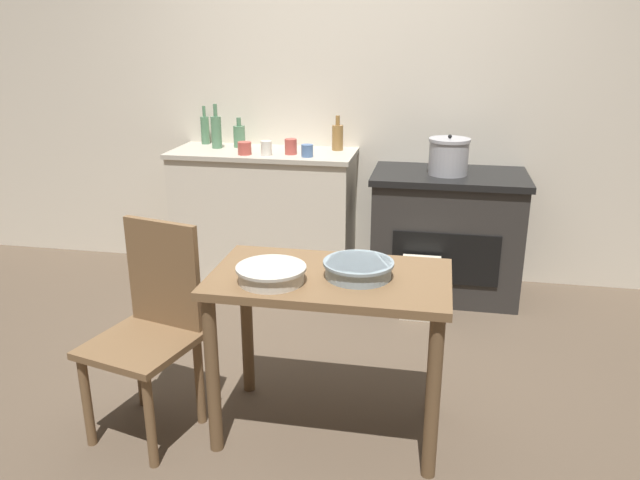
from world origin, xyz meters
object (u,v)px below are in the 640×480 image
Objects in this scene: chair at (151,325)px; cup_center_right at (307,151)px; bottle_left at (216,131)px; work_table at (330,304)px; bottle_mid_left at (205,129)px; flour_sack at (420,288)px; mixing_bowl_small at (271,273)px; stock_pot at (449,156)px; stove at (446,234)px; bottle_far_left at (338,137)px; bottle_center_left at (239,136)px; mixing_bowl_large at (358,268)px; cup_center at (291,147)px; cup_mid_right at (266,148)px; cup_right at (245,148)px.

cup_center_right is (0.33, 1.63, 0.46)m from chair.
work_table is at bearing -57.54° from bottle_left.
cup_center_right is at bearing -21.93° from bottle_mid_left.
bottle_left reaches higher than work_table.
mixing_bowl_small is at bearing -112.78° from flour_sack.
stove is at bearing 66.70° from stock_pot.
bottle_center_left is (-0.68, -0.02, -0.01)m from bottle_far_left.
flour_sack is 1.61m from bottle_center_left.
bottle_far_left is (-0.61, 0.57, 0.80)m from flour_sack.
bottle_mid_left is at bearing 117.61° from chair.
bottle_center_left is (0.14, 0.06, -0.04)m from bottle_left.
chair is 2.08m from bottle_mid_left.
work_table is at bearing 22.66° from chair.
bottle_far_left is 0.96m from bottle_mid_left.
bottle_center_left is at bearing 111.16° from mixing_bowl_small.
work_table is at bearing -106.54° from stove.
work_table is 1.61m from cup_center_right.
chair is at bearing -172.61° from mixing_bowl_large.
cup_center is (-0.54, 1.58, 0.35)m from work_table.
bottle_far_left is 0.78× the size of bottle_left.
cup_mid_right reaches higher than flour_sack.
cup_mid_right is at bearing 101.86° from chair.
mixing_bowl_large reaches higher than mixing_bowl_small.
flour_sack is 1.87m from bottle_mid_left.
mixing_bowl_small is (-0.68, -1.70, -0.16)m from stock_pot.
stock_pot is at bearing 3.14° from cup_mid_right.
bottle_center_left is (0.27, -0.08, -0.02)m from bottle_mid_left.
cup_center_right is 0.27m from cup_mid_right.
cup_mid_right is at bearing 117.76° from mixing_bowl_large.
stock_pot is (1.22, 1.70, 0.44)m from chair.
mixing_bowl_large is at bearing 0.08° from work_table.
bottle_center_left reaches higher than cup_center_right.
bottle_center_left is (-1.43, 0.14, 0.57)m from stove.
stove is at bearing 6.53° from cup_center_right.
chair reaches higher than mixing_bowl_large.
bottle_mid_left is at bearing 139.96° from cup_right.
work_table is 3.84× the size of stock_pot.
bottle_center_left is 2.18× the size of cup_mid_right.
bottle_left reaches higher than mixing_bowl_small.
bottle_far_left reaches higher than cup_mid_right.
chair is 11.71× the size of cup_center_right.
bottle_left is (-1.08, 1.70, 0.42)m from work_table.
bottle_far_left is 0.68m from bottle_center_left.
cup_center reaches higher than cup_center_right.
mixing_bowl_large is at bearing -54.87° from bottle_left.
cup_center_right reaches higher than flour_sack.
bottle_far_left is 0.63m from cup_right.
bottle_far_left is at bearing 60.00° from cup_center_right.
bottle_far_left is 0.31m from cup_center_right.
chair is at bearing -125.39° from stove.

